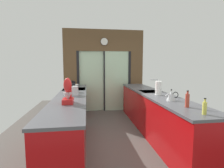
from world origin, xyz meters
name	(u,v)px	position (x,y,z in m)	size (l,w,h in m)	color
ground_plane	(112,130)	(0.00, 0.60, -0.01)	(5.04, 7.60, 0.02)	#4C4742
back_wall_unit	(104,66)	(0.00, 2.40, 1.52)	(2.64, 0.12, 2.70)	brown
left_counter_run	(71,119)	(-0.91, 0.13, 0.47)	(0.62, 3.80, 0.92)	#AD0C0F
right_counter_run	(154,113)	(0.91, 0.30, 0.46)	(0.62, 3.80, 0.92)	#AD0C0F
sink_faucet	(156,83)	(1.06, 0.55, 1.11)	(0.19, 0.02, 0.29)	#B7BABC
oven_range	(75,106)	(-0.91, 1.25, 0.46)	(0.60, 0.60, 0.92)	#B7BABC
mixing_bowl	(76,85)	(-0.89, 1.73, 0.96)	(0.16, 0.16, 0.07)	silver
knife_block	(74,87)	(-0.89, 0.73, 1.03)	(0.09, 0.14, 0.27)	black
stand_mixer	(68,94)	(-0.89, -0.49, 1.08)	(0.17, 0.27, 0.42)	red
stock_pot	(72,91)	(-0.89, 0.30, 1.01)	(0.26, 0.26, 0.21)	#B7BABC
kettle	(171,95)	(0.89, -0.52, 1.01)	(0.25, 0.17, 0.20)	#B7BABC
soap_bottle_near	(205,108)	(0.89, -1.40, 1.01)	(0.05, 0.05, 0.21)	#D1CC4C
soap_bottle_far	(187,100)	(0.89, -1.02, 1.03)	(0.06, 0.06, 0.25)	#B23D2D
paper_towel_roll	(158,88)	(0.89, 0.03, 1.06)	(0.15, 0.15, 0.32)	#B7BABC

